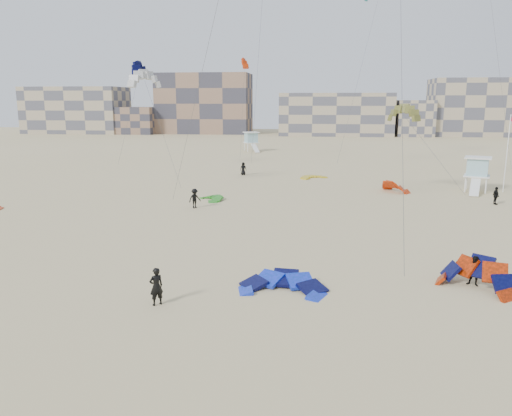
# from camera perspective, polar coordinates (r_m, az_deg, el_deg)

# --- Properties ---
(ground) EXTENTS (320.00, 320.00, 0.00)m
(ground) POSITION_cam_1_polar(r_m,az_deg,el_deg) (22.90, -9.06, -13.16)
(ground) COLOR #C5B284
(ground) RESTS_ON ground
(kite_ground_blue) EXTENTS (5.00, 5.23, 2.68)m
(kite_ground_blue) POSITION_cam_1_polar(r_m,az_deg,el_deg) (26.49, 3.00, -9.44)
(kite_ground_blue) COLOR #232CF6
(kite_ground_blue) RESTS_ON ground
(kite_ground_orange) EXTENTS (5.83, 5.82, 4.20)m
(kite_ground_orange) POSITION_cam_1_polar(r_m,az_deg,el_deg) (29.09, 23.73, -8.48)
(kite_ground_orange) COLOR #EF2D06
(kite_ground_orange) RESTS_ON ground
(kite_ground_green) EXTENTS (4.30, 4.24, 1.43)m
(kite_ground_green) POSITION_cam_1_polar(r_m,az_deg,el_deg) (50.36, -5.14, 0.93)
(kite_ground_green) COLOR #329320
(kite_ground_green) RESTS_ON ground
(kite_ground_red_far) EXTENTS (4.98, 4.95, 3.57)m
(kite_ground_red_far) POSITION_cam_1_polar(r_m,az_deg,el_deg) (56.86, 15.62, 1.81)
(kite_ground_red_far) COLOR #E72C00
(kite_ground_red_far) RESTS_ON ground
(kite_ground_yellow) EXTENTS (4.70, 4.75, 0.59)m
(kite_ground_yellow) POSITION_cam_1_polar(r_m,az_deg,el_deg) (64.97, 6.52, 3.42)
(kite_ground_yellow) COLOR orange
(kite_ground_yellow) RESTS_ON ground
(kitesurfer_main) EXTENTS (0.82, 0.80, 1.90)m
(kitesurfer_main) POSITION_cam_1_polar(r_m,az_deg,el_deg) (24.88, -11.33, -8.78)
(kitesurfer_main) COLOR black
(kitesurfer_main) RESTS_ON ground
(kitesurfer_b) EXTENTS (0.99, 0.91, 1.64)m
(kitesurfer_b) POSITION_cam_1_polar(r_m,az_deg,el_deg) (29.33, 23.77, -6.62)
(kitesurfer_b) COLOR black
(kitesurfer_b) RESTS_ON ground
(kitesurfer_c) EXTENTS (1.33, 1.29, 1.83)m
(kitesurfer_c) POSITION_cam_1_polar(r_m,az_deg,el_deg) (46.49, -7.02, 1.10)
(kitesurfer_c) COLOR black
(kitesurfer_c) RESTS_ON ground
(kitesurfer_d) EXTENTS (0.58, 1.06, 1.72)m
(kitesurfer_d) POSITION_cam_1_polar(r_m,az_deg,el_deg) (53.01, 25.73, 1.27)
(kitesurfer_d) COLOR black
(kitesurfer_d) RESTS_ON ground
(kitesurfer_e) EXTENTS (0.99, 0.81, 1.73)m
(kitesurfer_e) POSITION_cam_1_polar(r_m,az_deg,el_deg) (67.08, -1.47, 4.52)
(kitesurfer_e) COLOR black
(kitesurfer_e) RESTS_ON ground
(kitesurfer_f) EXTENTS (0.72, 1.57, 1.63)m
(kitesurfer_f) POSITION_cam_1_polar(r_m,az_deg,el_deg) (76.60, 23.76, 4.41)
(kitesurfer_f) COLOR black
(kitesurfer_f) RESTS_ON ground
(kite_fly_grey) EXTENTS (7.26, 6.34, 12.18)m
(kite_fly_grey) POSITION_cam_1_polar(r_m,az_deg,el_deg) (56.30, -12.60, 14.01)
(kite_fly_grey) COLOR silver
(kite_fly_grey) RESTS_ON ground
(kite_fly_olive) EXTENTS (7.65, 6.97, 8.55)m
(kite_fly_olive) POSITION_cam_1_polar(r_m,az_deg,el_deg) (54.07, 16.49, 10.19)
(kite_fly_olive) COLOR olive
(kite_fly_olive) RESTS_ON ground
(kite_fly_navy) EXTENTS (5.19, 3.68, 14.11)m
(kite_fly_navy) POSITION_cam_1_polar(r_m,az_deg,el_deg) (72.14, -13.14, 15.11)
(kite_fly_navy) COLOR #080C41
(kite_fly_navy) RESTS_ON ground
(kite_fly_red) EXTENTS (3.47, 5.24, 15.73)m
(kite_fly_red) POSITION_cam_1_polar(r_m,az_deg,el_deg) (82.81, -1.28, 16.10)
(kite_fly_red) COLOR #E72C00
(kite_fly_red) RESTS_ON ground
(lifeguard_tower_near) EXTENTS (3.41, 5.61, 3.81)m
(lifeguard_tower_near) POSITION_cam_1_polar(r_m,az_deg,el_deg) (59.68, 23.93, 3.52)
(lifeguard_tower_near) COLOR white
(lifeguard_tower_near) RESTS_ON ground
(lifeguard_tower_far) EXTENTS (3.62, 5.70, 3.81)m
(lifeguard_tower_far) POSITION_cam_1_polar(r_m,az_deg,el_deg) (99.23, -0.56, 7.58)
(lifeguard_tower_far) COLOR white
(lifeguard_tower_far) RESTS_ON ground
(flagpole) EXTENTS (0.68, 0.10, 8.36)m
(flagpole) POSITION_cam_1_polar(r_m,az_deg,el_deg) (60.17, 26.78, 5.73)
(flagpole) COLOR white
(flagpole) RESTS_ON ground
(condo_west_a) EXTENTS (30.00, 15.00, 14.00)m
(condo_west_a) POSITION_cam_1_polar(r_m,az_deg,el_deg) (168.07, -19.83, 10.48)
(condo_west_a) COLOR tan
(condo_west_a) RESTS_ON ground
(condo_west_b) EXTENTS (28.00, 14.00, 18.00)m
(condo_west_b) POSITION_cam_1_polar(r_m,az_deg,el_deg) (158.00, -5.89, 11.78)
(condo_west_b) COLOR #876751
(condo_west_b) RESTS_ON ground
(condo_mid) EXTENTS (32.00, 16.00, 12.00)m
(condo_mid) POSITION_cam_1_polar(r_m,az_deg,el_deg) (149.91, 9.09, 10.53)
(condo_mid) COLOR tan
(condo_mid) RESTS_ON ground
(condo_east) EXTENTS (26.00, 14.00, 16.00)m
(condo_east) POSITION_cam_1_polar(r_m,az_deg,el_deg) (158.03, 23.99, 10.46)
(condo_east) COLOR tan
(condo_east) RESTS_ON ground
(condo_fill_left) EXTENTS (12.00, 10.00, 8.00)m
(condo_fill_left) POSITION_cam_1_polar(r_m,az_deg,el_deg) (158.22, -13.53, 9.70)
(condo_fill_left) COLOR #876751
(condo_fill_left) RESTS_ON ground
(condo_fill_right) EXTENTS (10.00, 10.00, 10.00)m
(condo_fill_right) POSITION_cam_1_polar(r_m,az_deg,el_deg) (150.13, 17.64, 9.75)
(condo_fill_right) COLOR tan
(condo_fill_right) RESTS_ON ground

